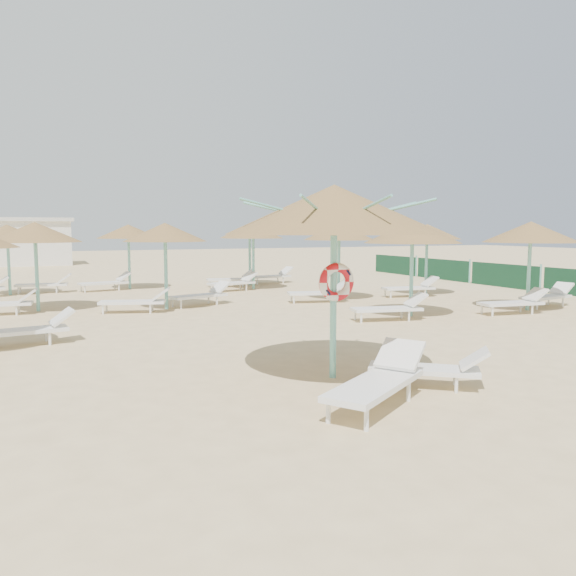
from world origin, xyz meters
name	(u,v)px	position (x,y,z in m)	size (l,w,h in m)	color
ground	(322,380)	(0.00, 0.00, 0.00)	(120.00, 120.00, 0.00)	#D7B983
main_palapa	(334,210)	(0.24, 0.07, 2.78)	(3.57, 3.57, 3.20)	#6EC0B5
lounger_main_a	(379,380)	(0.09, -1.55, 0.38)	(2.18, 1.74, 0.79)	white
lounger_main_b	(432,368)	(1.36, -1.09, 0.32)	(1.77, 1.55, 0.66)	white
palapa_field	(245,235)	(2.29, 10.02, 2.29)	(19.49, 14.03, 2.71)	#6EC0B5
service_hut	(8,241)	(-6.00, 35.00, 1.64)	(8.40, 4.40, 3.25)	silver
windbreak_fence	(505,276)	(14.00, 9.96, 0.50)	(0.08, 19.84, 1.10)	#1B5138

